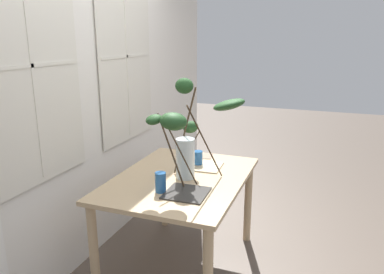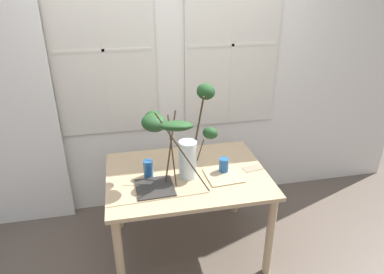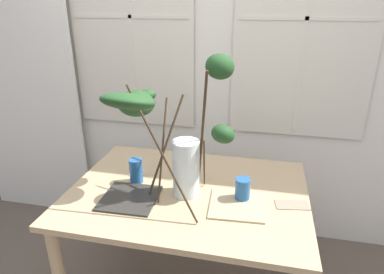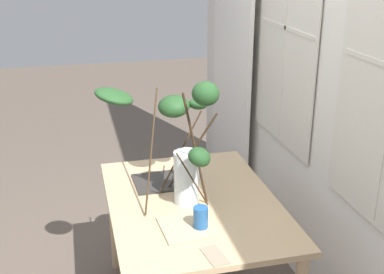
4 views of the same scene
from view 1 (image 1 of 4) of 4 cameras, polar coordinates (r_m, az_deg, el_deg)
ground at (r=3.13m, az=-1.64°, el=-19.12°), size 14.00×14.00×0.00m
back_wall_with_windows at (r=3.01m, az=-16.77°, el=9.82°), size 4.97×0.14×3.03m
dining_table at (r=2.82m, az=-1.74°, el=-8.18°), size 1.25×0.93×0.76m
vase_with_branches at (r=2.59m, az=-0.64°, el=0.79°), size 0.60×0.69×0.74m
drinking_glass_blue_left at (r=2.51m, az=-4.86°, el=-6.95°), size 0.07×0.07×0.14m
drinking_glass_blue_right at (r=3.00m, az=0.91°, el=-3.27°), size 0.08×0.08×0.12m
plate_square_left at (r=2.49m, az=-0.87°, el=-8.62°), size 0.29×0.29×0.01m
plate_square_right at (r=2.98m, az=1.91°, el=-4.51°), size 0.28×0.28×0.01m
napkin_folded at (r=3.24m, az=2.34°, el=-2.92°), size 0.18×0.11×0.00m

